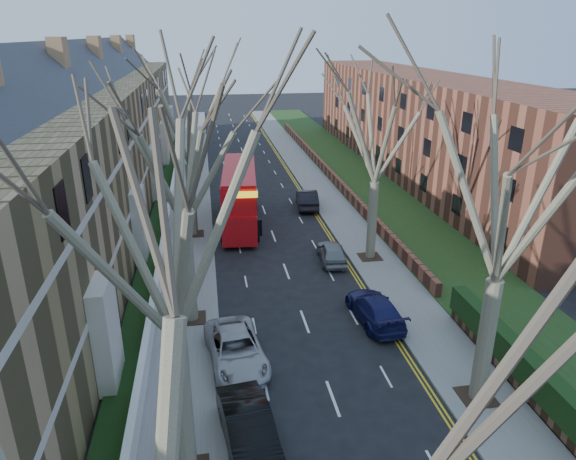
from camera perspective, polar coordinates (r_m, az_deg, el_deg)
name	(u,v)px	position (r m, az deg, el deg)	size (l,w,h in m)	color
pavement_left	(192,192)	(48.45, -10.62, 4.18)	(3.00, 102.00, 0.12)	slate
pavement_right	(319,186)	(49.55, 3.41, 4.89)	(3.00, 102.00, 0.12)	slate
terrace_left	(78,156)	(40.36, -22.29, 7.63)	(9.70, 78.00, 13.60)	olive
flats_right	(420,125)	(55.71, 14.43, 11.28)	(13.97, 54.00, 10.00)	brown
front_wall_left	(169,216)	(40.76, -13.13, 1.58)	(0.30, 78.00, 1.00)	white
grass_verge_right	(364,183)	(50.67, 8.41, 5.17)	(6.00, 102.00, 0.06)	#1F3714
tree_left_mid	(164,204)	(14.14, -13.62, 2.82)	(10.50, 10.50, 14.71)	brown
tree_left_far	(179,142)	(23.90, -12.07, 9.52)	(10.15, 10.15, 14.22)	brown
tree_left_dist	(185,102)	(35.70, -11.39, 13.79)	(10.50, 10.50, 14.71)	brown
tree_right_mid	(513,169)	(18.99, 23.76, 6.24)	(10.50, 10.50, 14.71)	brown
tree_right_far	(379,116)	(31.48, 10.05, 12.36)	(10.15, 10.15, 14.22)	brown
double_decker_bus	(240,198)	(38.98, -5.37, 3.55)	(3.30, 10.67, 4.41)	red
car_left_mid	(249,431)	(19.38, -4.33, -21.39)	(1.64, 4.70, 1.55)	black
car_left_far	(236,350)	(23.47, -5.80, -13.07)	(2.35, 5.09, 1.42)	#ACACB1
car_right_near	(375,309)	(26.84, 9.64, -8.61)	(1.92, 4.71, 1.37)	#16184E
car_right_mid	(332,252)	(33.15, 4.88, -2.45)	(1.55, 3.85, 1.31)	gray
car_right_far	(307,199)	(43.34, 2.13, 3.50)	(1.63, 4.66, 1.54)	black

